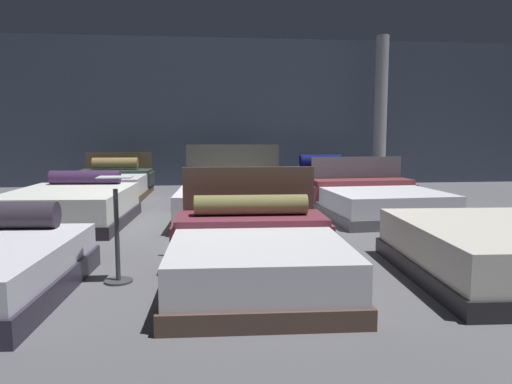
{
  "coord_description": "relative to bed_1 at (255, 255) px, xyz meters",
  "views": [
    {
      "loc": [
        -0.38,
        -6.75,
        1.28
      ],
      "look_at": [
        0.36,
        0.04,
        0.44
      ],
      "focal_mm": 34.32,
      "sensor_mm": 36.0,
      "label": 1
    }
  ],
  "objects": [
    {
      "name": "bed_2",
      "position": [
        2.17,
        -0.1,
        -0.01
      ],
      "size": [
        1.73,
        2.11,
        0.47
      ],
      "rotation": [
        0.0,
        0.0,
        -0.05
      ],
      "color": "black",
      "rests_on": "ground_plane"
    },
    {
      "name": "bed_6",
      "position": [
        -2.29,
        5.98,
        0.0
      ],
      "size": [
        1.58,
        2.14,
        0.84
      ],
      "rotation": [
        0.0,
        0.0,
        -0.03
      ],
      "color": "brown",
      "rests_on": "ground_plane"
    },
    {
      "name": "showroom_back_wall",
      "position": [
        -0.05,
        7.89,
        1.5
      ],
      "size": [
        18.0,
        0.06,
        3.5
      ],
      "primitive_type": "cube",
      "color": "#333D4C",
      "rests_on": "ground_plane"
    },
    {
      "name": "bed_8",
      "position": [
        2.23,
        6.01,
        -0.0
      ],
      "size": [
        1.71,
        2.18,
        0.78
      ],
      "rotation": [
        0.0,
        0.0,
        0.02
      ],
      "color": "brown",
      "rests_on": "ground_plane"
    },
    {
      "name": "bed_1",
      "position": [
        0.0,
        0.0,
        0.0
      ],
      "size": [
        1.52,
        2.06,
        0.93
      ],
      "rotation": [
        0.0,
        0.0,
        -0.04
      ],
      "color": "brown",
      "rests_on": "ground_plane"
    },
    {
      "name": "bed_4",
      "position": [
        -0.01,
        2.93,
        0.0
      ],
      "size": [
        1.7,
        2.11,
        1.08
      ],
      "rotation": [
        0.0,
        0.0,
        -0.06
      ],
      "color": "#31312C",
      "rests_on": "ground_plane"
    },
    {
      "name": "bed_5",
      "position": [
        2.19,
        3.03,
        -0.01
      ],
      "size": [
        1.82,
        2.06,
        0.87
      ],
      "rotation": [
        0.0,
        0.0,
        0.06
      ],
      "color": "#56555A",
      "rests_on": "ground_plane"
    },
    {
      "name": "ground_plane",
      "position": [
        -0.05,
        2.72,
        -0.26
      ],
      "size": [
        18.0,
        18.0,
        0.02
      ],
      "primitive_type": "cube",
      "color": "#5B5B60"
    },
    {
      "name": "bed_7",
      "position": [
        0.0,
        5.96,
        0.02
      ],
      "size": [
        1.61,
        1.98,
        0.92
      ],
      "rotation": [
        0.0,
        0.0,
        0.03
      ],
      "color": "#555155",
      "rests_on": "ground_plane"
    },
    {
      "name": "price_sign",
      "position": [
        -1.17,
        0.15,
        0.1
      ],
      "size": [
        0.28,
        0.24,
        0.91
      ],
      "color": "#3F3F44",
      "rests_on": "ground_plane"
    },
    {
      "name": "bed_3",
      "position": [
        -2.27,
        2.91,
        0.01
      ],
      "size": [
        1.69,
        2.17,
        0.7
      ],
      "rotation": [
        0.0,
        0.0,
        -0.06
      ],
      "color": "black",
      "rests_on": "ground_plane"
    },
    {
      "name": "support_pillar",
      "position": [
        3.73,
        7.18,
        1.5
      ],
      "size": [
        0.3,
        0.3,
        3.5
      ],
      "primitive_type": "cylinder",
      "color": "#99999E",
      "rests_on": "ground_plane"
    }
  ]
}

